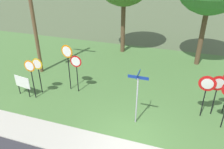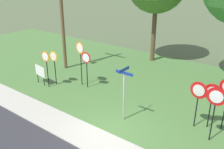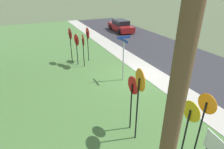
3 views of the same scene
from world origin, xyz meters
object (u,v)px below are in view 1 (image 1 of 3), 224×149
(yield_sign_far_left, at_px, (218,87))
(stop_sign_far_left, at_px, (76,66))
(stop_sign_near_right, at_px, (38,69))
(stop_sign_near_left, at_px, (68,57))
(street_name_post, at_px, (137,94))
(notice_board, at_px, (23,83))
(stop_sign_far_center, at_px, (31,71))
(utility_pole, at_px, (30,8))
(yield_sign_far_right, at_px, (207,87))

(yield_sign_far_left, bearing_deg, stop_sign_far_left, 170.93)
(stop_sign_near_right, height_order, yield_sign_far_left, stop_sign_near_right)
(stop_sign_near_left, height_order, stop_sign_far_left, stop_sign_near_left)
(street_name_post, bearing_deg, yield_sign_far_left, 27.14)
(street_name_post, bearing_deg, notice_board, 177.52)
(yield_sign_far_left, bearing_deg, stop_sign_near_right, 175.78)
(stop_sign_far_left, relative_size, yield_sign_far_left, 1.04)
(stop_sign_far_center, bearing_deg, stop_sign_near_right, 84.56)
(stop_sign_near_right, distance_m, yield_sign_far_left, 9.63)
(stop_sign_near_left, bearing_deg, stop_sign_far_left, 0.99)
(stop_sign_near_left, distance_m, stop_sign_far_center, 2.17)
(stop_sign_near_right, bearing_deg, yield_sign_far_left, 4.67)
(stop_sign_far_left, relative_size, street_name_post, 0.85)
(stop_sign_far_left, bearing_deg, stop_sign_near_left, 169.75)
(stop_sign_far_center, xyz_separation_m, utility_pole, (-1.67, 2.94, 2.80))
(stop_sign_near_right, bearing_deg, street_name_post, -9.32)
(yield_sign_far_left, bearing_deg, stop_sign_far_center, 179.22)
(yield_sign_far_left, distance_m, notice_board, 10.53)
(stop_sign_near_left, distance_m, yield_sign_far_right, 7.63)
(stop_sign_far_left, height_order, yield_sign_far_right, stop_sign_far_left)
(stop_sign_near_left, relative_size, utility_pole, 0.35)
(stop_sign_near_right, xyz_separation_m, street_name_post, (6.00, -0.85, 0.02))
(street_name_post, bearing_deg, stop_sign_far_center, 177.46)
(stop_sign_near_left, height_order, stop_sign_near_right, stop_sign_near_left)
(utility_pole, height_order, notice_board, utility_pole)
(stop_sign_far_center, bearing_deg, notice_board, 176.34)
(stop_sign_near_right, bearing_deg, stop_sign_near_left, 31.83)
(stop_sign_far_left, bearing_deg, street_name_post, -24.68)
(stop_sign_near_right, distance_m, notice_board, 1.26)
(yield_sign_far_right, bearing_deg, stop_sign_near_right, -171.08)
(notice_board, bearing_deg, stop_sign_far_left, 34.80)
(stop_sign_far_center, relative_size, utility_pole, 0.29)
(yield_sign_far_right, xyz_separation_m, street_name_post, (-3.06, -1.52, -0.09))
(stop_sign_near_left, distance_m, utility_pole, 4.19)
(stop_sign_near_left, xyz_separation_m, street_name_post, (4.56, -1.79, -0.48))
(yield_sign_far_right, bearing_deg, street_name_post, -148.91)
(yield_sign_far_right, bearing_deg, yield_sign_far_left, 36.63)
(stop_sign_near_left, height_order, utility_pole, utility_pole)
(stop_sign_near_right, xyz_separation_m, utility_pole, (-1.71, 2.35, 2.89))
(utility_pole, bearing_deg, yield_sign_far_right, -8.87)
(stop_sign_far_center, relative_size, street_name_post, 0.87)
(stop_sign_near_left, relative_size, street_name_post, 1.05)
(notice_board, bearing_deg, stop_sign_near_right, 43.33)
(street_name_post, bearing_deg, utility_pole, 157.39)
(stop_sign_far_center, distance_m, yield_sign_far_right, 9.18)
(street_name_post, xyz_separation_m, utility_pole, (-7.71, 3.20, 2.87))
(stop_sign_near_left, xyz_separation_m, utility_pole, (-3.15, 1.41, 2.38))
(stop_sign_far_center, xyz_separation_m, street_name_post, (6.04, -0.26, -0.07))
(stop_sign_far_left, relative_size, yield_sign_far_right, 1.01)
(stop_sign_near_right, xyz_separation_m, yield_sign_far_right, (9.06, 0.67, 0.11))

